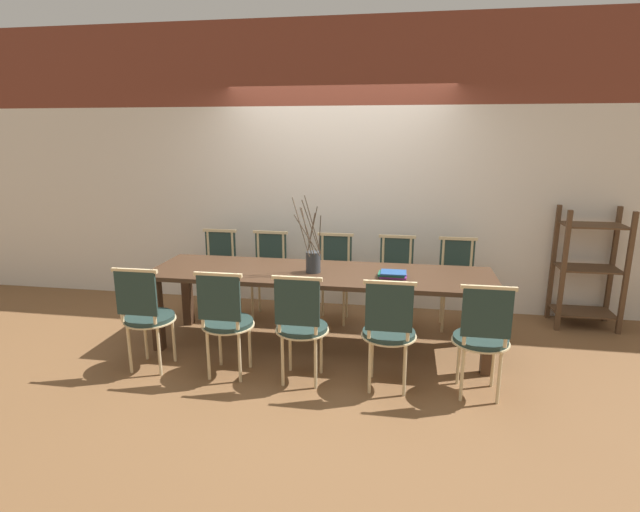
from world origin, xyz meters
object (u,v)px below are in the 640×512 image
object	(u,v)px
dining_table	(320,280)
chair_near_center	(301,323)
book_stack	(393,274)
vase_centerpiece	(313,260)
chair_far_center	(334,274)
shelving_rack	(588,269)

from	to	relation	value
dining_table	chair_near_center	xyz separation A→B (m)	(-0.03, -0.73, -0.15)
dining_table	book_stack	distance (m)	0.68
dining_table	book_stack	size ratio (longest dim) A/B	12.38
vase_centerpiece	dining_table	bearing A→B (deg)	26.97
chair_far_center	book_stack	xyz separation A→B (m)	(0.64, -0.80, 0.26)
dining_table	vase_centerpiece	bearing A→B (deg)	-153.03
chair_near_center	vase_centerpiece	size ratio (longest dim) A/B	1.30
chair_near_center	book_stack	size ratio (longest dim) A/B	3.66
chair_far_center	shelving_rack	bearing A→B (deg)	-174.33
dining_table	chair_far_center	size ratio (longest dim) A/B	3.38
chair_far_center	vase_centerpiece	world-z (taller)	vase_centerpiece
vase_centerpiece	book_stack	size ratio (longest dim) A/B	2.81
chair_near_center	chair_far_center	xyz separation A→B (m)	(0.06, 1.46, 0.00)
chair_far_center	vase_centerpiece	bearing A→B (deg)	83.52
chair_near_center	chair_far_center	size ratio (longest dim) A/B	1.00
chair_far_center	vase_centerpiece	size ratio (longest dim) A/B	1.30
vase_centerpiece	shelving_rack	xyz separation A→B (m)	(2.72, 1.02, -0.24)
book_stack	shelving_rack	bearing A→B (deg)	28.12
chair_far_center	dining_table	bearing A→B (deg)	87.94
book_stack	shelving_rack	xyz separation A→B (m)	(1.99, 1.06, -0.14)
chair_far_center	vase_centerpiece	distance (m)	0.84
shelving_rack	dining_table	bearing A→B (deg)	-159.54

